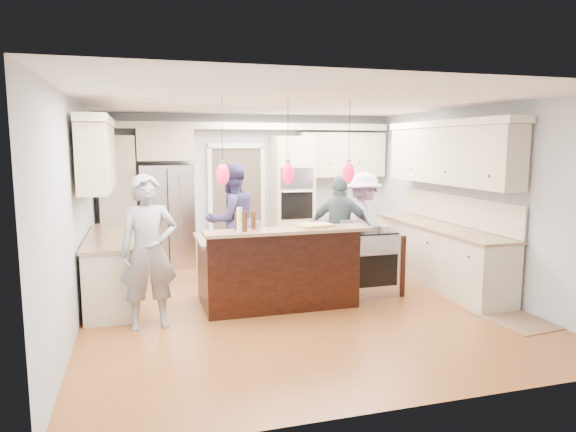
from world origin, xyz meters
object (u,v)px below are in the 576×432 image
refrigerator (167,216)px  person_far_left (232,221)px  island_range (368,262)px  kitchen_island (276,268)px  person_bar_end (149,252)px

refrigerator → person_far_left: (0.96, -1.04, 0.03)m
island_range → person_far_left: 2.32m
refrigerator → kitchen_island: (1.30, -2.57, -0.41)m
island_range → person_bar_end: bearing=-169.0°
refrigerator → person_far_left: person_far_left is taller
kitchen_island → person_bar_end: bearing=-162.8°
island_range → person_bar_end: (-3.09, -0.60, 0.45)m
island_range → person_bar_end: 3.18m
person_bar_end → person_far_left: person_far_left is taller
refrigerator → person_bar_end: bearing=-97.0°
refrigerator → kitchen_island: 2.91m
island_range → refrigerator: bearing=137.4°
kitchen_island → refrigerator: bearing=116.9°
person_bar_end → refrigerator: bearing=78.9°
kitchen_island → person_far_left: (-0.34, 1.53, 0.44)m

